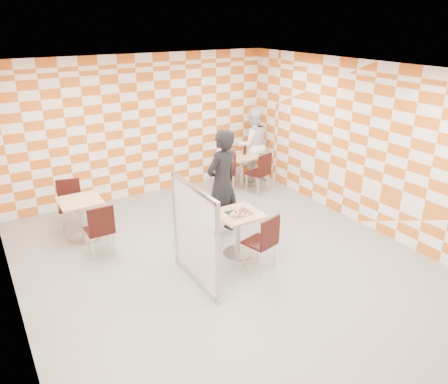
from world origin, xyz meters
The scene contains 15 objects.
room_shell centered at (0.00, 0.54, 1.50)m, with size 7.00×7.00×7.00m.
main_table centered at (0.34, 0.15, 0.51)m, with size 0.70×0.70×0.75m.
second_table centered at (2.09, 2.73, 0.51)m, with size 0.70×0.70×0.75m.
empty_table centered at (-1.72, 2.01, 0.51)m, with size 0.70×0.70×0.75m.
chair_main_front centered at (0.42, -0.47, 0.54)m, with size 0.52×0.52×0.92m.
chair_second_front centered at (2.22, 2.16, 0.54)m, with size 0.51×0.52×0.92m.
chair_second_side centered at (1.69, 2.63, 0.54)m, with size 0.57×0.56×0.92m.
chair_empty_near centered at (-1.61, 1.22, 0.54)m, with size 0.42×0.43×0.92m.
chair_empty_far centered at (-1.78, 2.59, 0.54)m, with size 0.50×0.51×0.92m.
partition centered at (-0.64, -0.23, 0.79)m, with size 0.08×1.38×1.55m.
man_dark centered at (0.53, 0.97, 0.96)m, with size 0.70×0.46×1.93m, color black.
man_white centered at (2.55, 2.97, 0.88)m, with size 0.85×0.66×1.75m, color white.
pizza_on_foil centered at (0.34, 0.14, 0.77)m, with size 0.40×0.40×0.04m.
sport_bottle centered at (1.93, 2.87, 0.84)m, with size 0.06×0.06×0.20m.
soda_bottle centered at (2.20, 2.77, 0.85)m, with size 0.07×0.07×0.23m.
Camera 1 is at (-3.14, -5.20, 3.71)m, focal length 35.00 mm.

